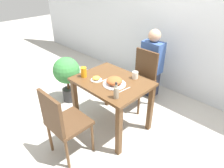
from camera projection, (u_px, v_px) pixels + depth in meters
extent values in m
plane|color=#B7B2A8|center=(112.00, 125.00, 2.91)|extent=(16.00, 16.00, 0.00)
cube|color=silver|center=(178.00, 17.00, 3.19)|extent=(8.00, 0.05, 2.60)
cube|color=brown|center=(112.00, 82.00, 2.55)|extent=(0.93, 0.72, 0.04)
cube|color=brown|center=(75.00, 102.00, 2.80)|extent=(0.06, 0.06, 0.70)
cube|color=brown|center=(119.00, 132.00, 2.29)|extent=(0.06, 0.06, 0.70)
cube|color=brown|center=(107.00, 86.00, 3.18)|extent=(0.06, 0.06, 0.70)
cube|color=brown|center=(150.00, 108.00, 2.67)|extent=(0.06, 0.06, 0.70)
cube|color=#4C331E|center=(69.00, 123.00, 2.29)|extent=(0.42, 0.42, 0.04)
cube|color=#4C331E|center=(51.00, 114.00, 2.05)|extent=(0.40, 0.04, 0.44)
cylinder|color=brown|center=(92.00, 137.00, 2.40)|extent=(0.03, 0.03, 0.42)
cylinder|color=brown|center=(75.00, 123.00, 2.62)|extent=(0.03, 0.03, 0.42)
cylinder|color=brown|center=(67.00, 154.00, 2.18)|extent=(0.03, 0.03, 0.42)
cylinder|color=brown|center=(50.00, 138.00, 2.40)|extent=(0.03, 0.03, 0.42)
cube|color=#4C331E|center=(138.00, 81.00, 3.13)|extent=(0.42, 0.42, 0.04)
cube|color=#4C331E|center=(146.00, 64.00, 3.13)|extent=(0.40, 0.04, 0.44)
cylinder|color=brown|center=(121.00, 94.00, 3.25)|extent=(0.03, 0.03, 0.42)
cylinder|color=brown|center=(139.00, 103.00, 3.03)|extent=(0.03, 0.03, 0.42)
cylinder|color=brown|center=(135.00, 86.00, 3.47)|extent=(0.03, 0.03, 0.42)
cylinder|color=brown|center=(152.00, 94.00, 3.25)|extent=(0.03, 0.03, 0.42)
cylinder|color=white|center=(114.00, 84.00, 2.45)|extent=(0.28, 0.28, 0.01)
ellipsoid|color=#A35128|center=(114.00, 81.00, 2.42)|extent=(0.20, 0.20, 0.08)
cylinder|color=white|center=(96.00, 80.00, 2.55)|extent=(0.14, 0.14, 0.01)
ellipsoid|color=gold|center=(96.00, 78.00, 2.53)|extent=(0.10, 0.10, 0.04)
cylinder|color=silver|center=(135.00, 75.00, 2.58)|extent=(0.08, 0.08, 0.09)
cylinder|color=orange|center=(84.00, 72.00, 2.60)|extent=(0.08, 0.08, 0.13)
cylinder|color=gray|center=(116.00, 93.00, 2.17)|extent=(0.06, 0.06, 0.13)
cylinder|color=gray|center=(116.00, 86.00, 2.12)|extent=(0.03, 0.03, 0.04)
sphere|color=black|center=(116.00, 83.00, 2.11)|extent=(0.03, 0.03, 0.03)
cube|color=silver|center=(105.00, 80.00, 2.55)|extent=(0.01, 0.17, 0.00)
cube|color=silver|center=(125.00, 90.00, 2.35)|extent=(0.03, 0.18, 0.00)
cylinder|color=#333333|center=(69.00, 94.00, 3.41)|extent=(0.22, 0.22, 0.22)
cylinder|color=brown|center=(68.00, 85.00, 3.32)|extent=(0.04, 0.04, 0.13)
sphere|color=#387F3D|center=(66.00, 70.00, 3.19)|extent=(0.43, 0.43, 0.43)
cube|color=#2D3347|center=(150.00, 83.00, 3.54)|extent=(0.28, 0.20, 0.45)
cube|color=#385699|center=(152.00, 57.00, 3.30)|extent=(0.34, 0.22, 0.52)
sphere|color=tan|center=(155.00, 36.00, 3.12)|extent=(0.20, 0.20, 0.20)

